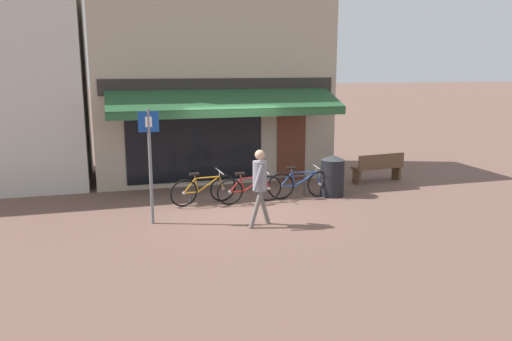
# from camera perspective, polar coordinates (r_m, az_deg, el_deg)

# --- Properties ---
(ground_plane) EXTENTS (160.00, 160.00, 0.00)m
(ground_plane) POSITION_cam_1_polar(r_m,az_deg,el_deg) (12.42, -1.33, -4.21)
(ground_plane) COLOR brown
(shop_front) EXTENTS (7.11, 4.45, 6.05)m
(shop_front) POSITION_cam_1_polar(r_m,az_deg,el_deg) (15.86, -5.14, 10.31)
(shop_front) COLOR tan
(shop_front) RESTS_ON ground_plane
(bike_rack_rail) EXTENTS (3.20, 0.04, 0.57)m
(bike_rack_rail) POSITION_cam_1_polar(r_m,az_deg,el_deg) (12.98, -0.81, -1.35)
(bike_rack_rail) COLOR #47494F
(bike_rack_rail) RESTS_ON ground_plane
(bicycle_orange) EXTENTS (1.77, 0.52, 0.88)m
(bicycle_orange) POSITION_cam_1_polar(r_m,az_deg,el_deg) (12.63, -6.00, -2.19)
(bicycle_orange) COLOR black
(bicycle_orange) RESTS_ON ground_plane
(bicycle_red) EXTENTS (1.75, 0.52, 0.84)m
(bicycle_red) POSITION_cam_1_polar(r_m,az_deg,el_deg) (12.67, -0.74, -2.14)
(bicycle_red) COLOR black
(bicycle_red) RESTS_ON ground_plane
(bicycle_blue) EXTENTS (1.80, 0.52, 0.86)m
(bicycle_blue) POSITION_cam_1_polar(r_m,az_deg,el_deg) (13.19, 5.11, -1.56)
(bicycle_blue) COLOR black
(bicycle_blue) RESTS_ON ground_plane
(pedestrian_adult) EXTENTS (0.56, 0.53, 1.70)m
(pedestrian_adult) POSITION_cam_1_polar(r_m,az_deg,el_deg) (10.72, 0.43, -0.97)
(pedestrian_adult) COLOR slate
(pedestrian_adult) RESTS_ON ground_plane
(litter_bin) EXTENTS (0.64, 0.64, 1.11)m
(litter_bin) POSITION_cam_1_polar(r_m,az_deg,el_deg) (13.52, 8.71, -0.57)
(litter_bin) COLOR black
(litter_bin) RESTS_ON ground_plane
(parking_sign) EXTENTS (0.44, 0.07, 2.55)m
(parking_sign) POSITION_cam_1_polar(r_m,az_deg,el_deg) (11.03, -12.03, 1.78)
(parking_sign) COLOR slate
(parking_sign) RESTS_ON ground_plane
(park_bench) EXTENTS (1.64, 0.62, 0.87)m
(park_bench) POSITION_cam_1_polar(r_m,az_deg,el_deg) (15.42, 13.83, 0.40)
(park_bench) COLOR brown
(park_bench) RESTS_ON ground_plane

